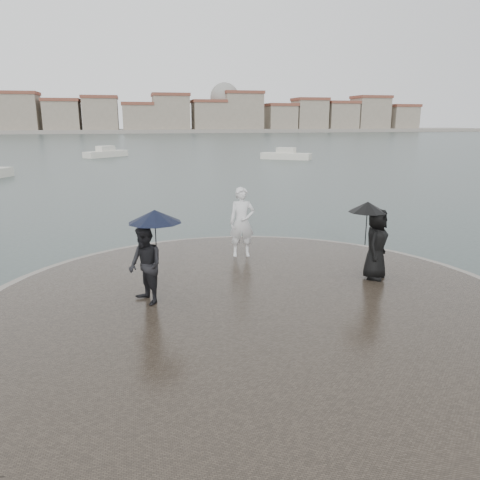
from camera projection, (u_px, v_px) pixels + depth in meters
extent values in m
plane|color=#2B3835|center=(310.00, 411.00, 7.03)|extent=(400.00, 400.00, 0.00)
cylinder|color=gray|center=(253.00, 311.00, 10.30)|extent=(12.50, 12.50, 0.32)
cylinder|color=#2D261E|center=(253.00, 310.00, 10.29)|extent=(11.90, 11.90, 0.36)
imported|color=silver|center=(242.00, 222.00, 13.53)|extent=(0.80, 0.58, 2.02)
imported|color=black|center=(145.00, 266.00, 10.02)|extent=(0.94, 1.03, 1.70)
cylinder|color=black|center=(156.00, 241.00, 10.04)|extent=(0.02, 0.02, 0.90)
cone|color=black|center=(155.00, 216.00, 9.91)|extent=(1.15, 1.15, 0.28)
imported|color=black|center=(376.00, 244.00, 11.62)|extent=(1.01, 1.02, 1.78)
cylinder|color=black|center=(366.00, 228.00, 11.56)|extent=(0.02, 0.02, 0.90)
cone|color=black|center=(368.00, 207.00, 11.43)|extent=(0.94, 0.94, 0.26)
cube|color=gray|center=(139.00, 131.00, 160.86)|extent=(260.00, 20.00, 1.20)
cube|color=gray|center=(19.00, 114.00, 148.77)|extent=(12.00, 10.00, 12.00)
cube|color=brown|center=(17.00, 93.00, 147.16)|extent=(12.60, 10.60, 1.00)
cube|color=gray|center=(63.00, 118.00, 151.80)|extent=(11.00, 10.00, 10.00)
cube|color=brown|center=(61.00, 100.00, 150.43)|extent=(11.60, 10.60, 1.00)
cube|color=gray|center=(101.00, 116.00, 154.24)|extent=(11.00, 10.00, 11.00)
cube|color=brown|center=(100.00, 97.00, 152.75)|extent=(11.60, 10.60, 1.00)
cube|color=gray|center=(138.00, 119.00, 157.06)|extent=(10.00, 10.00, 9.00)
cube|color=brown|center=(137.00, 104.00, 155.81)|extent=(10.60, 10.60, 1.00)
cube|color=gray|center=(171.00, 115.00, 159.04)|extent=(12.00, 10.00, 12.00)
cube|color=brown|center=(170.00, 95.00, 157.42)|extent=(12.60, 10.60, 1.00)
cube|color=gray|center=(209.00, 118.00, 162.06)|extent=(11.00, 10.00, 10.00)
cube|color=brown|center=(208.00, 101.00, 160.69)|extent=(11.60, 10.60, 1.00)
cube|color=gray|center=(242.00, 113.00, 164.26)|extent=(13.00, 10.00, 13.00)
cube|color=brown|center=(242.00, 93.00, 162.51)|extent=(13.60, 10.60, 1.00)
cube|color=gray|center=(280.00, 119.00, 167.75)|extent=(10.00, 10.00, 9.00)
cube|color=brown|center=(281.00, 105.00, 166.50)|extent=(10.60, 10.60, 1.00)
cube|color=gray|center=(309.00, 117.00, 169.85)|extent=(11.00, 10.00, 11.00)
cube|color=brown|center=(310.00, 99.00, 168.36)|extent=(11.60, 10.60, 1.00)
cube|color=gray|center=(340.00, 118.00, 172.54)|extent=(11.00, 10.00, 10.00)
cube|color=brown|center=(341.00, 102.00, 171.17)|extent=(11.60, 10.60, 1.00)
cube|color=gray|center=(370.00, 115.00, 174.86)|extent=(12.00, 10.00, 12.00)
cube|color=brown|center=(371.00, 97.00, 173.24)|extent=(12.60, 10.60, 1.00)
cube|color=gray|center=(401.00, 119.00, 178.01)|extent=(10.00, 10.00, 9.00)
cube|color=brown|center=(402.00, 106.00, 176.76)|extent=(10.60, 10.60, 1.00)
sphere|color=gray|center=(224.00, 97.00, 163.49)|extent=(10.00, 10.00, 10.00)
cube|color=silver|center=(106.00, 155.00, 55.33)|extent=(5.13, 4.90, 0.90)
cube|color=silver|center=(106.00, 150.00, 55.18)|extent=(2.28, 2.24, 0.90)
cube|color=silver|center=(286.00, 157.00, 52.03)|extent=(5.44, 4.43, 0.90)
cube|color=silver|center=(286.00, 152.00, 51.88)|extent=(2.33, 2.12, 0.90)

